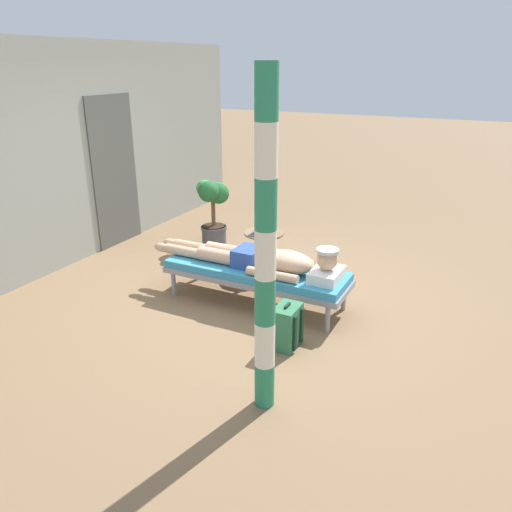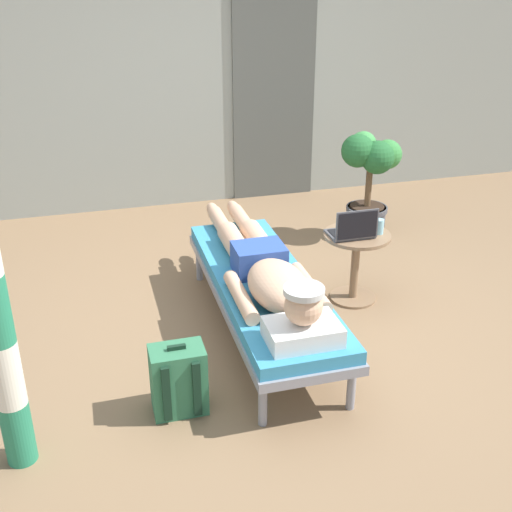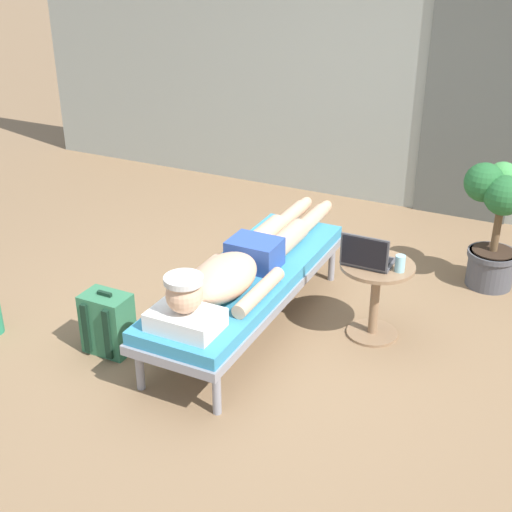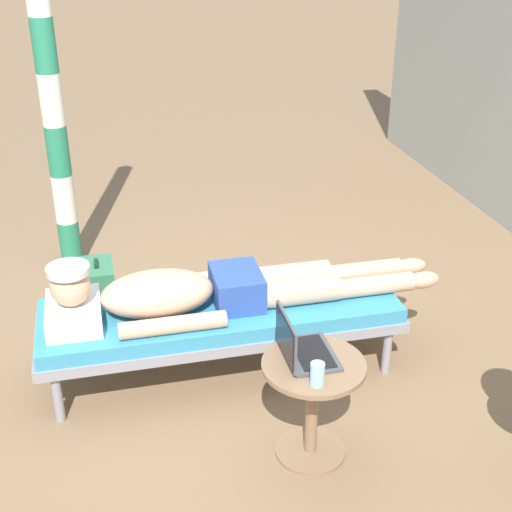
{
  "view_description": "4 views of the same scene",
  "coord_description": "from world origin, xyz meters",
  "px_view_note": "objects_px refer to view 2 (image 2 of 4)",
  "views": [
    {
      "loc": [
        -4.43,
        -2.21,
        2.45
      ],
      "look_at": [
        -0.27,
        -0.13,
        0.63
      ],
      "focal_mm": 35.12,
      "sensor_mm": 36.0,
      "label": 1
    },
    {
      "loc": [
        -1.12,
        -3.61,
        2.34
      ],
      "look_at": [
        -0.16,
        -0.19,
        0.66
      ],
      "focal_mm": 45.3,
      "sensor_mm": 36.0,
      "label": 2
    },
    {
      "loc": [
        1.76,
        -3.62,
        2.5
      ],
      "look_at": [
        0.0,
        -0.06,
        0.57
      ],
      "focal_mm": 48.65,
      "sensor_mm": 36.0,
      "label": 3
    },
    {
      "loc": [
        3.21,
        -0.61,
        2.4
      ],
      "look_at": [
        -0.11,
        0.18,
        0.68
      ],
      "focal_mm": 49.57,
      "sensor_mm": 36.0,
      "label": 4
    }
  ],
  "objects_px": {
    "person_reclining": "(268,271)",
    "laptop": "(353,230)",
    "side_table": "(356,255)",
    "backpack": "(178,380)",
    "potted_plant": "(370,176)",
    "lounge_chair": "(263,288)",
    "drink_glass": "(379,227)"
  },
  "relations": [
    {
      "from": "person_reclining",
      "to": "laptop",
      "type": "xyz_separation_m",
      "value": [
        0.72,
        0.34,
        0.06
      ]
    },
    {
      "from": "person_reclining",
      "to": "side_table",
      "type": "relative_size",
      "value": 4.15
    },
    {
      "from": "backpack",
      "to": "potted_plant",
      "type": "height_order",
      "value": "potted_plant"
    },
    {
      "from": "lounge_chair",
      "to": "laptop",
      "type": "relative_size",
      "value": 6.41
    },
    {
      "from": "laptop",
      "to": "drink_glass",
      "type": "bearing_deg",
      "value": 4.56
    },
    {
      "from": "side_table",
      "to": "potted_plant",
      "type": "height_order",
      "value": "potted_plant"
    },
    {
      "from": "side_table",
      "to": "person_reclining",
      "type": "bearing_deg",
      "value": -153.45
    },
    {
      "from": "backpack",
      "to": "potted_plant",
      "type": "distance_m",
      "value": 2.85
    },
    {
      "from": "side_table",
      "to": "laptop",
      "type": "distance_m",
      "value": 0.24
    },
    {
      "from": "side_table",
      "to": "backpack",
      "type": "xyz_separation_m",
      "value": [
        -1.45,
        -0.93,
        -0.16
      ]
    },
    {
      "from": "side_table",
      "to": "drink_glass",
      "type": "distance_m",
      "value": 0.27
    },
    {
      "from": "side_table",
      "to": "laptop",
      "type": "bearing_deg",
      "value": -139.48
    },
    {
      "from": "person_reclining",
      "to": "drink_glass",
      "type": "relative_size",
      "value": 20.33
    },
    {
      "from": "person_reclining",
      "to": "backpack",
      "type": "relative_size",
      "value": 5.12
    },
    {
      "from": "backpack",
      "to": "person_reclining",
      "type": "bearing_deg",
      "value": 38.6
    },
    {
      "from": "lounge_chair",
      "to": "backpack",
      "type": "distance_m",
      "value": 0.94
    },
    {
      "from": "lounge_chair",
      "to": "potted_plant",
      "type": "distance_m",
      "value": 1.92
    },
    {
      "from": "laptop",
      "to": "drink_glass",
      "type": "relative_size",
      "value": 2.9
    },
    {
      "from": "lounge_chair",
      "to": "side_table",
      "type": "height_order",
      "value": "side_table"
    },
    {
      "from": "lounge_chair",
      "to": "potted_plant",
      "type": "relative_size",
      "value": 2.09
    },
    {
      "from": "drink_glass",
      "to": "lounge_chair",
      "type": "bearing_deg",
      "value": -164.94
    },
    {
      "from": "person_reclining",
      "to": "side_table",
      "type": "height_order",
      "value": "person_reclining"
    },
    {
      "from": "lounge_chair",
      "to": "backpack",
      "type": "relative_size",
      "value": 4.69
    },
    {
      "from": "side_table",
      "to": "drink_glass",
      "type": "bearing_deg",
      "value": -12.97
    },
    {
      "from": "lounge_chair",
      "to": "drink_glass",
      "type": "height_order",
      "value": "drink_glass"
    },
    {
      "from": "lounge_chair",
      "to": "laptop",
      "type": "height_order",
      "value": "laptop"
    },
    {
      "from": "lounge_chair",
      "to": "person_reclining",
      "type": "distance_m",
      "value": 0.2
    },
    {
      "from": "drink_glass",
      "to": "potted_plant",
      "type": "bearing_deg",
      "value": 68.75
    },
    {
      "from": "side_table",
      "to": "backpack",
      "type": "bearing_deg",
      "value": -147.48
    },
    {
      "from": "side_table",
      "to": "backpack",
      "type": "relative_size",
      "value": 1.23
    },
    {
      "from": "drink_glass",
      "to": "potted_plant",
      "type": "height_order",
      "value": "potted_plant"
    },
    {
      "from": "backpack",
      "to": "potted_plant",
      "type": "bearing_deg",
      "value": 44.33
    }
  ]
}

